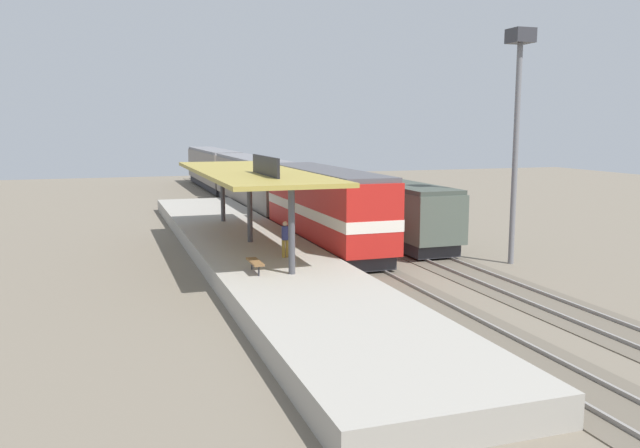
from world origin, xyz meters
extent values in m
plane|color=#706656|center=(2.00, 0.00, 0.00)|extent=(120.00, 120.00, 0.00)
cube|color=#5F5649|center=(0.00, 0.00, 0.02)|extent=(3.20, 110.00, 0.04)
cube|color=gray|center=(-0.72, 0.00, 0.08)|extent=(0.10, 110.00, 0.16)
cube|color=gray|center=(0.72, 0.00, 0.08)|extent=(0.10, 110.00, 0.16)
cube|color=#5F5649|center=(4.60, 0.00, 0.02)|extent=(3.20, 110.00, 0.04)
cube|color=gray|center=(3.88, 0.00, 0.08)|extent=(0.10, 110.00, 0.16)
cube|color=gray|center=(5.32, 0.00, 0.08)|extent=(0.10, 110.00, 0.16)
cube|color=#9E998E|center=(-4.60, 0.00, 0.45)|extent=(6.00, 44.00, 0.90)
cylinder|color=#47474C|center=(-4.60, -8.00, 2.70)|extent=(0.28, 0.28, 3.60)
cylinder|color=#47474C|center=(-4.60, 0.00, 2.70)|extent=(0.28, 0.28, 3.60)
cylinder|color=#47474C|center=(-4.60, 8.00, 2.70)|extent=(0.28, 0.28, 3.60)
cube|color=#A38E3D|center=(-4.60, 0.00, 4.60)|extent=(5.20, 18.00, 0.20)
cube|color=black|center=(-4.60, -3.60, 5.15)|extent=(0.12, 4.80, 0.90)
cylinder|color=#333338|center=(-6.00, -7.95, 1.11)|extent=(0.07, 0.07, 0.42)
cylinder|color=#333338|center=(-6.00, -6.65, 1.11)|extent=(0.07, 0.07, 0.42)
cube|color=brown|center=(-6.00, -7.30, 1.36)|extent=(0.44, 1.70, 0.08)
cube|color=#28282D|center=(0.00, 1.13, 0.51)|extent=(2.60, 13.60, 0.70)
cube|color=red|center=(0.00, 1.13, 2.61)|extent=(2.90, 14.40, 3.50)
cube|color=#4C4C51|center=(0.00, 1.13, 4.48)|extent=(2.78, 14.11, 0.24)
cube|color=silver|center=(0.00, 1.13, 2.35)|extent=(2.93, 14.43, 0.56)
cube|color=#28282D|center=(0.00, 19.13, 0.51)|extent=(2.60, 19.20, 0.70)
cube|color=slate|center=(0.00, 19.13, 2.51)|extent=(2.90, 20.00, 3.30)
cube|color=slate|center=(0.00, 19.13, 4.28)|extent=(2.78, 19.60, 0.24)
cube|color=#28282D|center=(0.00, 39.93, 0.51)|extent=(2.60, 19.20, 0.70)
cube|color=slate|center=(0.00, 39.93, 2.51)|extent=(2.90, 20.00, 3.30)
cube|color=slate|center=(0.00, 39.93, 4.28)|extent=(2.78, 19.60, 0.24)
cube|color=#28282D|center=(4.60, 1.70, 0.51)|extent=(2.50, 11.20, 0.70)
cube|color=#4C564C|center=(4.60, 1.70, 2.16)|extent=(2.80, 12.00, 2.60)
cube|color=#3D453D|center=(4.60, 1.70, 3.58)|extent=(2.69, 11.76, 0.24)
cylinder|color=slate|center=(7.80, -5.52, 5.50)|extent=(0.28, 0.28, 11.00)
cube|color=#333338|center=(7.80, -5.52, 11.35)|extent=(1.10, 1.10, 0.70)
cylinder|color=olive|center=(-4.02, -4.59, 1.32)|extent=(0.16, 0.16, 0.84)
cylinder|color=olive|center=(-3.84, -4.59, 1.32)|extent=(0.16, 0.16, 0.84)
cylinder|color=navy|center=(-3.93, -4.59, 2.06)|extent=(0.34, 0.34, 0.64)
sphere|color=tan|center=(-3.93, -4.59, 2.50)|extent=(0.23, 0.23, 0.23)
camera|label=1|loc=(-11.95, -33.63, 7.01)|focal=36.75mm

